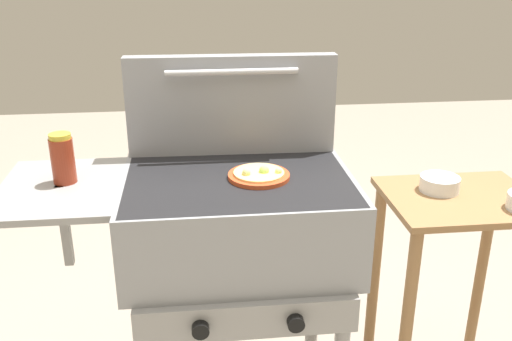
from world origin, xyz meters
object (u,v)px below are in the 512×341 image
Objects in this scene: sauce_jar at (63,159)px; prep_table at (452,267)px; grill at (234,225)px; topping_bowl_far at (439,184)px; pizza_cheese at (259,175)px.

prep_table is at bearing -1.20° from sauce_jar.
grill is 0.70m from prep_table.
topping_bowl_far is (-0.05, 0.05, 0.26)m from prep_table.
pizza_cheese is at bearing -1.51° from grill.
sauce_jar reaches higher than topping_bowl_far.
grill is 0.17m from pizza_cheese.
pizza_cheese is at bearing -179.40° from prep_table.
pizza_cheese is 1.45× the size of topping_bowl_far.
prep_table is (0.67, 0.00, -0.18)m from grill.
grill is 0.63m from topping_bowl_far.
topping_bowl_far reaches higher than prep_table.
pizza_cheese is 0.53m from sauce_jar.
topping_bowl_far is at bearing 5.54° from pizza_cheese.
pizza_cheese is at bearing -3.26° from sauce_jar.
sauce_jar is 1.17× the size of topping_bowl_far.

